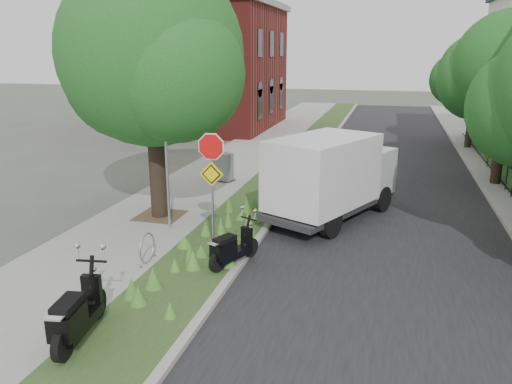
% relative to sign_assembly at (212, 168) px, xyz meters
% --- Properties ---
extents(ground, '(120.00, 120.00, 0.00)m').
position_rel_sign_assembly_xyz_m(ground, '(1.40, -0.58, -2.33)').
color(ground, '#4C5147').
rests_on(ground, ground).
extents(sidewalk_near, '(3.50, 60.00, 0.12)m').
position_rel_sign_assembly_xyz_m(sidewalk_near, '(-2.85, 9.42, -2.27)').
color(sidewalk_near, gray).
rests_on(sidewalk_near, ground).
extents(verge, '(2.00, 60.00, 0.12)m').
position_rel_sign_assembly_xyz_m(verge, '(-0.10, 9.42, -2.27)').
color(verge, '#27421C').
rests_on(verge, ground).
extents(kerb_near, '(0.20, 60.00, 0.13)m').
position_rel_sign_assembly_xyz_m(kerb_near, '(0.90, 9.42, -2.26)').
color(kerb_near, '#9E9991').
rests_on(kerb_near, ground).
extents(road, '(7.00, 60.00, 0.01)m').
position_rel_sign_assembly_xyz_m(road, '(4.40, 9.42, -2.32)').
color(road, black).
rests_on(road, ground).
extents(kerb_far, '(0.20, 60.00, 0.13)m').
position_rel_sign_assembly_xyz_m(kerb_far, '(7.90, 9.42, -2.26)').
color(kerb_far, '#9E9991').
rests_on(kerb_far, ground).
extents(street_tree_main, '(6.21, 5.54, 7.66)m').
position_rel_sign_assembly_xyz_m(street_tree_main, '(-2.68, 2.28, 2.48)').
color(street_tree_main, black).
rests_on(street_tree_main, ground).
extents(bare_post, '(0.08, 0.08, 4.00)m').
position_rel_sign_assembly_xyz_m(bare_post, '(-1.80, 1.22, -0.21)').
color(bare_post, '#A5A8AD').
rests_on(bare_post, ground).
extents(bike_hoop, '(0.06, 0.78, 0.77)m').
position_rel_sign_assembly_xyz_m(bike_hoop, '(-1.30, -1.18, -1.83)').
color(bike_hoop, '#A5A8AD').
rests_on(bike_hoop, ground).
extents(sign_assembly, '(0.94, 0.08, 3.22)m').
position_rel_sign_assembly_xyz_m(sign_assembly, '(0.00, 0.00, 0.00)').
color(sign_assembly, '#A5A8AD').
rests_on(sign_assembly, ground).
extents(fence_far, '(0.04, 24.00, 1.00)m').
position_rel_sign_assembly_xyz_m(fence_far, '(8.60, 9.42, -1.66)').
color(fence_far, black).
rests_on(fence_far, ground).
extents(brick_building, '(9.40, 10.40, 8.30)m').
position_rel_sign_assembly_xyz_m(brick_building, '(-8.10, 21.42, 1.88)').
color(brick_building, maroon).
rests_on(brick_building, ground).
extents(far_tree_b, '(4.83, 4.31, 6.56)m').
position_rel_sign_assembly_xyz_m(far_tree_b, '(8.34, 9.46, 2.04)').
color(far_tree_b, black).
rests_on(far_tree_b, ground).
extents(far_tree_c, '(4.37, 3.89, 5.93)m').
position_rel_sign_assembly_xyz_m(far_tree_c, '(8.34, 17.46, 1.63)').
color(far_tree_c, black).
rests_on(far_tree_c, ground).
extents(scooter_near, '(0.61, 2.00, 0.95)m').
position_rel_sign_assembly_xyz_m(scooter_near, '(-0.87, -4.77, -1.74)').
color(scooter_near, black).
rests_on(scooter_near, ground).
extents(scooter_far, '(0.85, 1.57, 0.80)m').
position_rel_sign_assembly_xyz_m(scooter_far, '(0.72, -0.87, -1.82)').
color(scooter_far, black).
rests_on(scooter_far, ground).
extents(box_truck, '(3.87, 5.41, 2.30)m').
position_rel_sign_assembly_xyz_m(box_truck, '(2.59, 3.62, -0.83)').
color(box_truck, '#262628').
rests_on(box_truck, ground).
extents(utility_cabinet, '(0.95, 0.75, 1.13)m').
position_rel_sign_assembly_xyz_m(utility_cabinet, '(-2.11, 6.98, -1.67)').
color(utility_cabinet, '#262628').
rests_on(utility_cabinet, ground).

